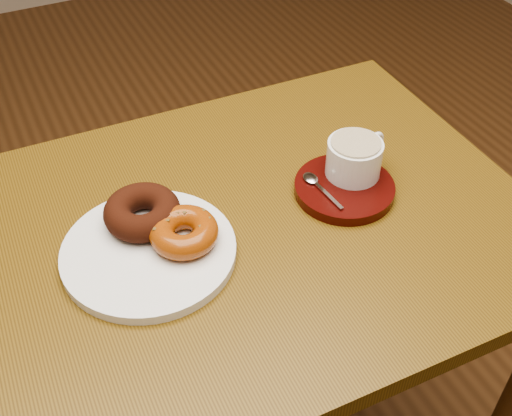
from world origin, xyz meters
name	(u,v)px	position (x,y,z in m)	size (l,w,h in m)	color
cafe_table	(245,279)	(0.13, 0.21, 0.70)	(0.90, 0.68, 0.84)	brown
donut_plate	(149,252)	(-0.03, 0.21, 0.85)	(0.25, 0.25, 0.02)	white
donut_cinnamon	(142,212)	(-0.01, 0.26, 0.87)	(0.11, 0.11, 0.04)	#37150B
donut_caramel	(184,232)	(0.03, 0.20, 0.87)	(0.13, 0.13, 0.04)	#944410
saucer	(344,188)	(0.30, 0.21, 0.85)	(0.16, 0.16, 0.02)	#340907
coffee_cup	(355,157)	(0.33, 0.23, 0.89)	(0.12, 0.09, 0.06)	white
teaspoon	(314,181)	(0.26, 0.23, 0.86)	(0.02, 0.10, 0.01)	silver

